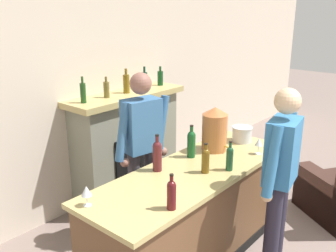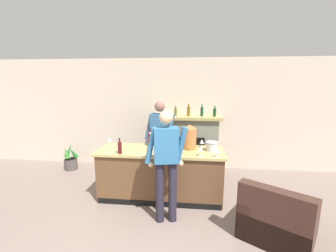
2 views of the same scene
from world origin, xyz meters
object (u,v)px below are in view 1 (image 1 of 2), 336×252
(ice_bucket_steel, at_px, (242,134))
(fireplace_stone, at_px, (127,145))
(wine_bottle_burgundy_dark, at_px, (191,143))
(wine_bottle_rose_blush, at_px, (206,159))
(wine_glass_back_row, at_px, (217,132))
(wine_glass_mid_counter, at_px, (86,192))
(wine_bottle_merlot_tall, at_px, (230,157))
(copper_dispenser, at_px, (215,129))
(wine_bottle_riesling_slim, at_px, (157,155))
(person_customer, at_px, (279,181))
(wine_glass_near_bucket, at_px, (273,137))
(wine_bottle_port_short, at_px, (171,193))
(wine_glass_front_right, at_px, (259,143))
(person_bartender, at_px, (142,152))

(ice_bucket_steel, bearing_deg, fireplace_stone, 108.91)
(ice_bucket_steel, relative_size, wine_bottle_burgundy_dark, 0.68)
(fireplace_stone, relative_size, wine_bottle_rose_blush, 5.94)
(wine_glass_back_row, distance_m, wine_glass_mid_counter, 1.82)
(wine_bottle_merlot_tall, bearing_deg, ice_bucket_steel, 21.83)
(wine_bottle_burgundy_dark, bearing_deg, wine_bottle_rose_blush, -123.37)
(copper_dispenser, relative_size, wine_bottle_merlot_tall, 1.65)
(wine_bottle_riesling_slim, distance_m, wine_bottle_merlot_tall, 0.66)
(fireplace_stone, distance_m, person_customer, 2.19)
(wine_bottle_burgundy_dark, xyz_separation_m, wine_bottle_riesling_slim, (-0.46, 0.04, 0.01))
(wine_bottle_rose_blush, xyz_separation_m, wine_glass_near_bucket, (0.98, -0.18, -0.01))
(wine_bottle_burgundy_dark, distance_m, wine_bottle_riesling_slim, 0.46)
(person_customer, relative_size, wine_bottle_riesling_slim, 5.11)
(wine_bottle_port_short, distance_m, wine_bottle_rose_blush, 0.71)
(wine_glass_front_right, bearing_deg, ice_bucket_steel, 55.08)
(wine_bottle_rose_blush, xyz_separation_m, wine_glass_back_row, (0.76, 0.38, -0.02))
(wine_glass_back_row, bearing_deg, person_bartender, 160.54)
(person_customer, xyz_separation_m, person_bartender, (-0.29, 1.31, 0.01))
(wine_bottle_burgundy_dark, bearing_deg, copper_dispenser, -11.82)
(person_bartender, xyz_separation_m, wine_bottle_burgundy_dark, (0.31, -0.37, 0.10))
(fireplace_stone, relative_size, wine_glass_mid_counter, 10.22)
(person_customer, xyz_separation_m, wine_glass_near_bucket, (0.80, 0.44, 0.07))
(ice_bucket_steel, relative_size, wine_glass_front_right, 1.34)
(person_customer, bearing_deg, wine_bottle_rose_blush, 106.28)
(wine_bottle_merlot_tall, distance_m, wine_glass_back_row, 0.77)
(person_bartender, bearing_deg, wine_glass_front_right, -45.77)
(ice_bucket_steel, height_order, wine_bottle_riesling_slim, wine_bottle_riesling_slim)
(wine_bottle_port_short, relative_size, wine_glass_back_row, 1.80)
(wine_bottle_rose_blush, bearing_deg, wine_glass_back_row, 26.82)
(person_customer, distance_m, wine_bottle_port_short, 0.98)
(ice_bucket_steel, height_order, wine_glass_back_row, ice_bucket_steel)
(fireplace_stone, relative_size, person_customer, 0.94)
(wine_glass_near_bucket, xyz_separation_m, wine_glass_front_right, (-0.27, 0.03, 0.01))
(wine_bottle_port_short, height_order, wine_bottle_rose_blush, same)
(ice_bucket_steel, xyz_separation_m, wine_bottle_merlot_tall, (-0.75, -0.30, 0.04))
(copper_dispenser, xyz_separation_m, ice_bucket_steel, (0.41, -0.09, -0.15))
(ice_bucket_steel, bearing_deg, copper_dispenser, 167.64)
(person_customer, relative_size, person_bartender, 0.99)
(wine_glass_mid_counter, bearing_deg, wine_bottle_port_short, -53.52)
(ice_bucket_steel, bearing_deg, wine_bottle_rose_blush, -170.07)
(wine_glass_back_row, xyz_separation_m, wine_glass_front_right, (-0.04, -0.54, 0.01))
(wine_bottle_merlot_tall, xyz_separation_m, wine_bottle_port_short, (-0.87, -0.04, 0.00))
(copper_dispenser, distance_m, wine_bottle_burgundy_dark, 0.33)
(person_customer, height_order, wine_glass_front_right, person_customer)
(fireplace_stone, distance_m, wine_glass_mid_counter, 1.97)
(person_customer, distance_m, wine_glass_back_row, 1.16)
(wine_bottle_merlot_tall, distance_m, wine_bottle_port_short, 0.87)
(person_bartender, distance_m, wine_glass_back_row, 0.92)
(person_customer, height_order, wine_bottle_merlot_tall, person_customer)
(wine_bottle_port_short, height_order, wine_glass_front_right, wine_bottle_port_short)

